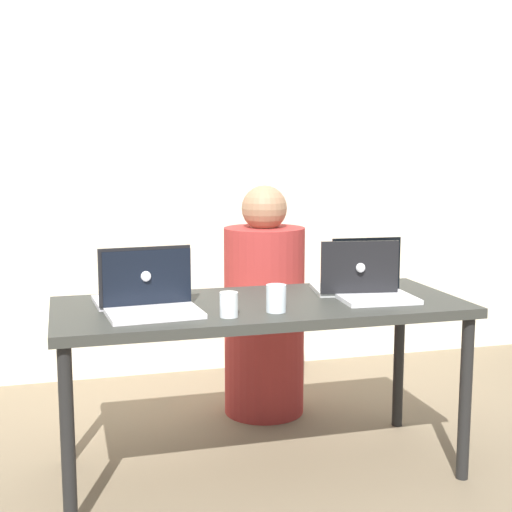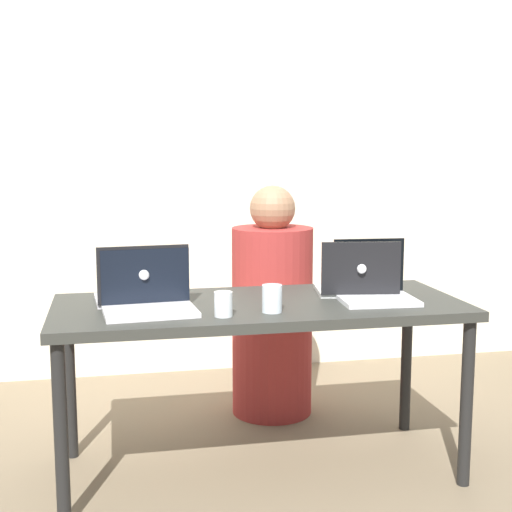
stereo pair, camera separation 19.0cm
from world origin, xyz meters
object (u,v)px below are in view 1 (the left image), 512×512
(laptop_front_left, at_px, (152,300))
(laptop_back_right, at_px, (355,282))
(laptop_front_right, at_px, (373,286))
(water_glass_center, at_px, (276,300))
(water_glass_left, at_px, (229,306))
(laptop_back_left, at_px, (142,292))
(person_at_center, at_px, (264,313))

(laptop_front_left, xyz_separation_m, laptop_back_right, (0.89, 0.14, 0.00))
(laptop_front_right, bearing_deg, water_glass_center, -160.02)
(laptop_front_right, xyz_separation_m, water_glass_center, (-0.46, -0.14, -0.01))
(laptop_front_left, bearing_deg, water_glass_left, -30.76)
(laptop_back_right, bearing_deg, laptop_front_left, 18.16)
(laptop_back_left, height_order, laptop_front_right, same)
(water_glass_center, bearing_deg, laptop_back_left, 150.99)
(laptop_back_right, height_order, laptop_front_right, laptop_front_right)
(person_at_center, xyz_separation_m, laptop_back_left, (-0.67, -0.56, 0.26))
(laptop_front_left, height_order, laptop_back_right, laptop_back_right)
(laptop_back_left, relative_size, laptop_back_right, 1.04)
(laptop_back_right, bearing_deg, laptop_back_left, 7.50)
(laptop_back_left, distance_m, laptop_front_left, 0.17)
(laptop_back_left, xyz_separation_m, water_glass_center, (0.48, -0.27, -0.01))
(person_at_center, distance_m, laptop_front_right, 0.78)
(laptop_back_right, distance_m, laptop_front_right, 0.11)
(laptop_back_left, distance_m, water_glass_left, 0.41)
(laptop_front_left, bearing_deg, laptop_back_left, 92.18)
(laptop_back_left, bearing_deg, water_glass_center, 146.67)
(laptop_front_right, distance_m, water_glass_left, 0.68)
(laptop_back_right, xyz_separation_m, water_glass_center, (-0.43, -0.24, -0.01))
(laptop_back_left, height_order, laptop_front_left, laptop_back_left)
(laptop_front_right, bearing_deg, water_glass_left, -162.00)
(laptop_back_right, relative_size, water_glass_center, 3.46)
(person_at_center, relative_size, laptop_front_left, 3.20)
(laptop_back_left, bearing_deg, water_glass_left, 129.53)
(person_at_center, height_order, laptop_back_left, person_at_center)
(laptop_front_left, relative_size, water_glass_left, 3.90)
(laptop_back_left, xyz_separation_m, laptop_back_right, (0.90, -0.02, -0.00))
(person_at_center, height_order, laptop_back_right, person_at_center)
(laptop_front_right, height_order, water_glass_center, laptop_front_right)
(laptop_front_right, bearing_deg, laptop_front_left, -174.18)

